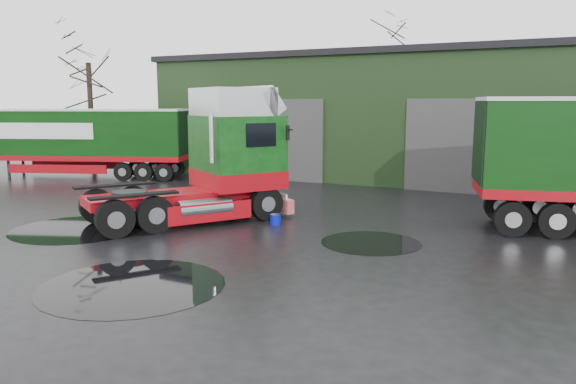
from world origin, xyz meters
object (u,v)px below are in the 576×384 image
object	(u,v)px
warehouse	(477,116)
tree_left	(90,95)
hero_tractor	(181,155)
wash_bucket	(275,220)
trailer_left	(77,143)
tree_back_a	(387,90)

from	to	relation	value
warehouse	tree_left	bearing A→B (deg)	-157.17
warehouse	tree_left	world-z (taller)	tree_left
hero_tractor	wash_bucket	world-z (taller)	hero_tractor
hero_tractor	tree_left	size ratio (longest dim) A/B	0.83
warehouse	trailer_left	xyz separation A→B (m)	(-18.00, -10.00, -1.38)
trailer_left	tree_back_a	size ratio (longest dim) A/B	1.20
warehouse	wash_bucket	bearing A→B (deg)	-103.34
wash_bucket	tree_left	distance (m)	17.48
warehouse	tree_back_a	bearing A→B (deg)	128.66
hero_tractor	tree_back_a	xyz separation A→B (m)	(-1.50, 26.17, 2.56)
wash_bucket	tree_back_a	distance (m)	25.98
warehouse	hero_tractor	world-z (taller)	warehouse
trailer_left	wash_bucket	xyz separation A→B (m)	(14.40, -5.19, -1.61)
warehouse	wash_bucket	size ratio (longest dim) A/B	92.33
hero_tractor	wash_bucket	size ratio (longest dim) A/B	20.06
trailer_left	tree_back_a	distance (m)	22.56
warehouse	wash_bucket	world-z (taller)	warehouse
tree_left	warehouse	bearing A→B (deg)	22.83
warehouse	tree_left	distance (m)	20.64
tree_left	hero_tractor	bearing A→B (deg)	-33.15
trailer_left	tree_left	size ratio (longest dim) A/B	1.34
hero_tractor	tree_left	distance (m)	15.07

